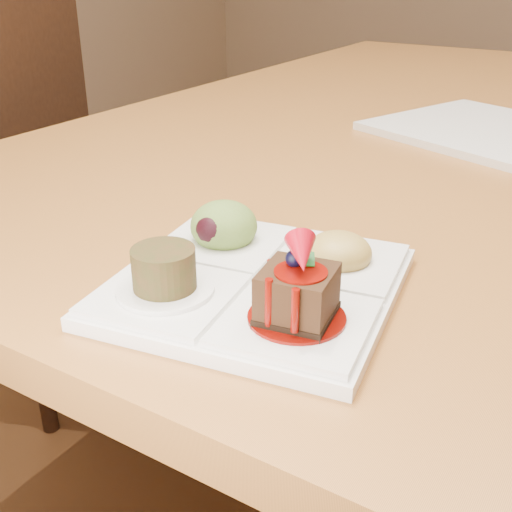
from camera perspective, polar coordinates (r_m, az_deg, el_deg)
The scene contains 5 objects.
ground at distance 1.57m, azimuth 11.61°, elevation -15.51°, with size 6.00×6.00×0.00m, color #553018.
dining_table at distance 1.24m, azimuth 14.39°, elevation 9.19°, with size 1.00×1.80×0.75m.
chair_left at distance 1.48m, azimuth -14.37°, elevation 6.31°, with size 0.56×0.56×0.97m.
sampler_plate at distance 0.54m, azimuth -0.03°, elevation -1.42°, with size 0.26×0.26×0.09m.
second_plate at distance 1.11m, azimuth 19.56°, elevation 10.53°, with size 0.29×0.29×0.01m, color white.
Camera 1 is at (0.35, -1.14, 1.01)m, focal length 45.00 mm.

